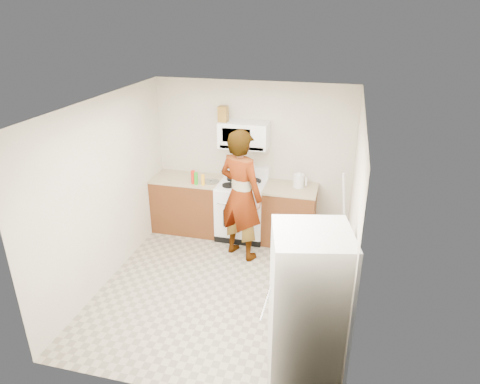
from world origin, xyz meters
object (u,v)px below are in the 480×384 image
(person, at_px, (241,195))
(fridge, at_px, (307,311))
(gas_range, at_px, (242,209))
(microwave, at_px, (244,135))
(kettle, at_px, (299,181))
(saucepan, at_px, (235,174))

(person, xyz_separation_m, fridge, (1.20, -2.18, -0.14))
(gas_range, distance_m, microwave, 1.22)
(microwave, relative_size, fridge, 0.45)
(microwave, relative_size, kettle, 3.72)
(fridge, relative_size, kettle, 8.33)
(kettle, bearing_deg, microwave, 159.08)
(gas_range, distance_m, person, 0.80)
(gas_range, xyz_separation_m, fridge, (1.33, -2.78, 0.36))
(gas_range, distance_m, fridge, 3.11)
(fridge, bearing_deg, saucepan, 104.11)
(person, relative_size, kettle, 9.75)
(person, distance_m, saucepan, 0.82)
(saucepan, bearing_deg, fridge, -63.26)
(microwave, distance_m, saucepan, 0.71)
(microwave, bearing_deg, fridge, -65.46)
(gas_range, relative_size, fridge, 0.66)
(gas_range, height_order, microwave, microwave)
(person, distance_m, kettle, 1.02)
(person, distance_m, fridge, 2.49)
(microwave, xyz_separation_m, person, (0.13, -0.73, -0.71))
(fridge, height_order, saucepan, fridge)
(fridge, relative_size, saucepan, 7.96)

